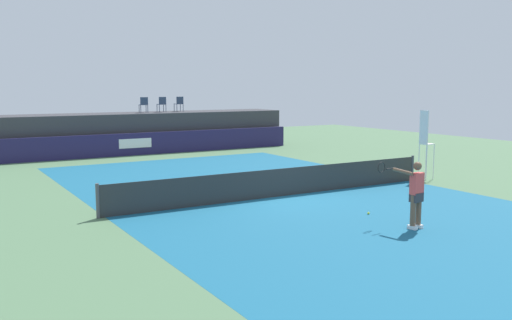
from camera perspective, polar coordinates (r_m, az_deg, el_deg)
The scene contains 13 objects.
ground_plane at distance 21.41m, azimuth -1.81°, elevation -2.38°, with size 48.00×48.00×0.00m, color #4C704C.
court_inner at distance 18.89m, azimuth 2.62°, elevation -3.73°, with size 12.00×22.00×0.00m, color #16597A.
sponsor_wall at distance 30.85m, azimuth -11.33°, elevation 1.66°, with size 18.00×0.22×1.20m.
spectator_platform at distance 32.50m, azimuth -12.41°, elevation 2.81°, with size 18.00×2.80×2.20m, color #38383D.
spectator_chair_far_left at distance 32.46m, azimuth -11.46°, elevation 5.65°, with size 0.48×0.48×0.89m.
spectator_chair_left at distance 33.04m, azimuth -9.65°, elevation 5.73°, with size 0.45×0.45×0.89m.
spectator_chair_center at distance 33.64m, azimuth -7.91°, elevation 5.79°, with size 0.45×0.45×0.89m.
umpire_chair at distance 23.12m, azimuth 16.98°, elevation 2.00°, with size 0.44×0.44×2.76m.
tennis_net at distance 18.80m, azimuth 2.63°, elevation -2.32°, with size 12.40×0.02×0.95m, color #2D2D2D.
net_post_near at distance 16.28m, azimuth -15.96°, elevation -4.07°, with size 0.10×0.10×1.00m, color #4C4C51.
net_post_far at distance 22.77m, azimuth 15.77°, elevation -0.80°, with size 0.10×0.10×1.00m, color #4C4C51.
tennis_player at distance 15.05m, azimuth 16.05°, elevation -3.23°, with size 0.79×1.13×1.77m.
tennis_ball at distance 16.55m, azimuth 11.48°, elevation -5.37°, with size 0.07×0.07×0.07m, color #D8EA33.
Camera 1 is at (-10.22, -15.45, 3.71)m, focal length 38.95 mm.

